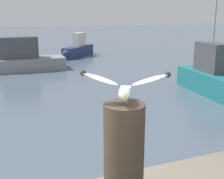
{
  "coord_description": "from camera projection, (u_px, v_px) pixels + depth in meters",
  "views": [
    {
      "loc": [
        0.13,
        -2.3,
        2.96
      ],
      "look_at": [
        1.0,
        -0.13,
        2.34
      ],
      "focal_mm": 47.39,
      "sensor_mm": 36.0,
      "label": 1
    }
  ],
  "objects": [
    {
      "name": "mooring_post",
      "position": [
        124.0,
        154.0,
        2.31
      ],
      "size": [
        0.32,
        0.32,
        0.82
      ],
      "primitive_type": "cylinder",
      "color": "#382D23",
      "rests_on": "harbor_quay"
    },
    {
      "name": "seagull",
      "position": [
        125.0,
        87.0,
        2.17
      ],
      "size": [
        0.62,
        0.4,
        0.25
      ],
      "color": "tan",
      "rests_on": "mooring_post"
    },
    {
      "name": "boat_navy",
      "position": [
        77.0,
        49.0,
        19.75
      ],
      "size": [
        3.0,
        3.02,
        1.57
      ],
      "color": "navy",
      "rests_on": "ground_plane"
    }
  ]
}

